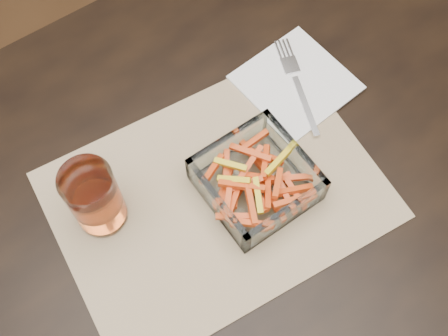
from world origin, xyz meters
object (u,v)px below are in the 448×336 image
at_px(dining_table, 232,234).
at_px(glass_bowl, 256,181).
at_px(fork, 297,82).
at_px(tumbler, 95,199).

bearing_deg(dining_table, glass_bowl, 15.25).
bearing_deg(fork, tumbler, -156.95).
bearing_deg(glass_bowl, tumbler, 156.10).
distance_m(dining_table, tumbler, 0.23).
xyz_separation_m(dining_table, fork, (0.21, 0.12, 0.10)).
relative_size(dining_table, tumbler, 13.17).
height_order(dining_table, glass_bowl, glass_bowl).
distance_m(glass_bowl, fork, 0.19).
relative_size(glass_bowl, tumbler, 1.17).
bearing_deg(fork, dining_table, -129.79).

